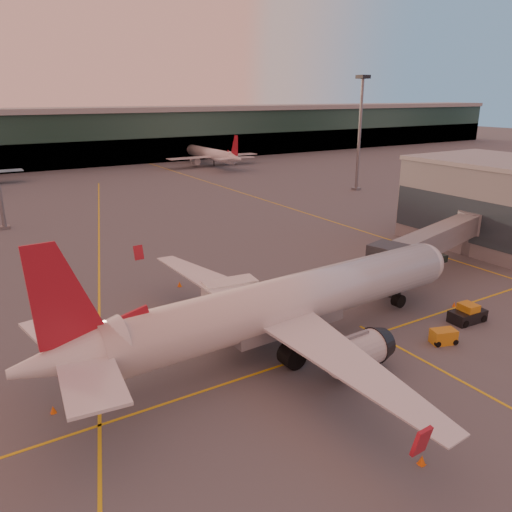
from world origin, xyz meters
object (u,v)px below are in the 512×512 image
gpu_cart (444,337)px  pushback_tug (468,314)px  catering_truck (231,297)px  main_airplane (282,306)px

gpu_cart → pushback_tug: pushback_tug is taller
pushback_tug → catering_truck: bearing=150.4°
catering_truck → pushback_tug: 23.54m
catering_truck → pushback_tug: (19.61, -12.93, -1.56)m
main_airplane → gpu_cart: 15.21m
main_airplane → gpu_cart: bearing=-29.9°
main_airplane → pushback_tug: main_airplane is taller
pushback_tug → main_airplane: bearing=168.7°
main_airplane → pushback_tug: 19.88m
gpu_cart → pushback_tug: size_ratio=0.68×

